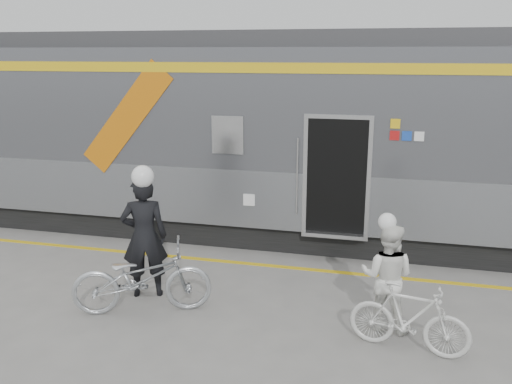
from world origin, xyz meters
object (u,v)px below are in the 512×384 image
(woman, at_px, (387,277))
(bicycle_right, at_px, (409,318))
(man, at_px, (144,237))
(bicycle_left, at_px, (142,278))

(woman, distance_m, bicycle_right, 0.69)
(man, distance_m, woman, 3.67)
(man, distance_m, bicycle_left, 0.73)
(man, relative_size, woman, 1.27)
(bicycle_left, bearing_deg, man, -1.66)
(man, xyz_separation_m, bicycle_right, (3.96, -0.72, -0.50))
(bicycle_right, bearing_deg, woman, 39.11)
(bicycle_left, distance_m, woman, 3.48)
(bicycle_left, distance_m, bicycle_right, 3.76)
(woman, height_order, bicycle_right, woman)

